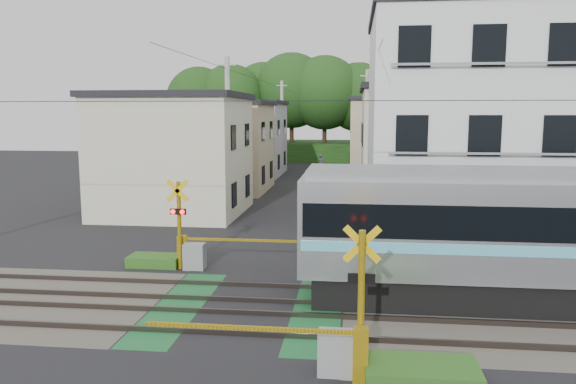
# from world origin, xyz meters

# --- Properties ---
(ground) EXTENTS (120.00, 120.00, 0.00)m
(ground) POSITION_xyz_m (0.00, 0.00, 0.00)
(ground) COLOR black
(track_bed) EXTENTS (120.00, 120.00, 0.14)m
(track_bed) POSITION_xyz_m (0.00, 0.00, 0.04)
(track_bed) COLOR #47423A
(track_bed) RESTS_ON ground
(crossing_signal_near) EXTENTS (4.74, 0.65, 3.09)m
(crossing_signal_near) POSITION_xyz_m (2.59, -3.65, 0.71)
(crossing_signal_near) COLOR yellow
(crossing_signal_near) RESTS_ON ground
(crossing_signal_far) EXTENTS (4.74, 0.65, 3.09)m
(crossing_signal_far) POSITION_xyz_m (-2.59, 3.65, 0.71)
(crossing_signal_far) COLOR yellow
(crossing_signal_far) RESTS_ON ground
(apartment_block) EXTENTS (10.20, 8.36, 9.30)m
(apartment_block) POSITION_xyz_m (8.50, 9.49, 4.66)
(apartment_block) COLOR silver
(apartment_block) RESTS_ON ground
(houses_row) EXTENTS (22.07, 31.35, 6.80)m
(houses_row) POSITION_xyz_m (0.25, 25.92, 3.24)
(houses_row) COLOR beige
(houses_row) RESTS_ON ground
(tree_hill) EXTENTS (40.00, 13.76, 11.88)m
(tree_hill) POSITION_xyz_m (-0.57, 48.31, 6.10)
(tree_hill) COLOR #1D4115
(tree_hill) RESTS_ON ground
(catenary) EXTENTS (60.00, 5.04, 7.00)m
(catenary) POSITION_xyz_m (6.00, 0.03, 3.70)
(catenary) COLOR #2D2D33
(catenary) RESTS_ON ground
(utility_poles) EXTENTS (7.90, 42.00, 8.00)m
(utility_poles) POSITION_xyz_m (-1.05, 23.01, 4.08)
(utility_poles) COLOR #A5A5A0
(utility_poles) RESTS_ON ground
(pedestrian) EXTENTS (0.74, 0.59, 1.75)m
(pedestrian) POSITION_xyz_m (-0.03, 34.04, 0.88)
(pedestrian) COLOR #31363D
(pedestrian) RESTS_ON ground
(weed_patches) EXTENTS (10.25, 8.80, 0.40)m
(weed_patches) POSITION_xyz_m (1.76, -0.09, 0.18)
(weed_patches) COLOR #2D5E1E
(weed_patches) RESTS_ON ground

